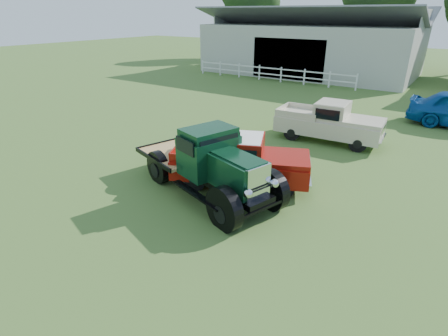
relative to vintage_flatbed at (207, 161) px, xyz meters
The scene contains 8 objects.
ground 1.78m from the vintage_flatbed, 68.72° to the right, with size 120.00×120.00×0.00m, color #476A2A.
shed_left 25.56m from the vintage_flatbed, 104.72° to the left, with size 18.80×10.20×5.60m, color #A3A68E, non-canonical shape.
fence_rail 20.12m from the vintage_flatbed, 111.84° to the left, with size 14.20×0.16×1.20m, color white, non-canonical shape.
tree_a 36.41m from the vintage_flatbed, 118.90° to the left, with size 6.30×6.30×10.50m, color black, non-canonical shape.
tree_b 33.18m from the vintage_flatbed, 96.08° to the left, with size 6.90×6.90×11.50m, color black, non-canonical shape.
vintage_flatbed is the anchor object (origin of this frame).
red_pickup 1.23m from the vintage_flatbed, 63.07° to the left, with size 4.54×1.74×1.65m, color maroon, non-canonical shape.
white_pickup 7.04m from the vintage_flatbed, 77.93° to the left, with size 4.64×1.80×1.70m, color beige, non-canonical shape.
Camera 1 is at (5.46, -6.52, 5.23)m, focal length 28.00 mm.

